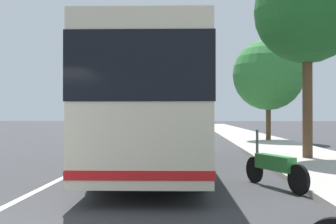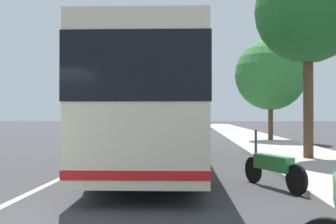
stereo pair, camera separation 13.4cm
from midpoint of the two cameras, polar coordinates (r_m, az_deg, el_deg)
name	(u,v)px [view 1 (the left image)]	position (r m, az deg, el deg)	size (l,w,h in m)	color
sidewalk_curb	(310,160)	(14.99, 18.72, -6.25)	(110.00, 3.60, 0.14)	#B2ADA3
lane_divider_line	(98,160)	(14.79, -9.94, -6.61)	(110.00, 0.16, 0.01)	silver
coach_bus	(157,103)	(12.90, -1.79, 1.19)	(12.35, 2.84, 3.39)	beige
motorcycle_angled	(274,167)	(9.35, 14.07, -7.36)	(2.05, 0.96, 1.26)	black
car_far_distant	(123,126)	(35.15, -6.31, -1.93)	(4.20, 2.11, 1.47)	gray
car_side_street	(179,123)	(47.35, 1.44, -1.52)	(4.35, 1.96, 1.51)	navy
car_behind_bus	(145,122)	(52.91, -3.27, -1.43)	(4.50, 1.92, 1.49)	black
roadside_tree_mid_block	(307,11)	(15.32, 18.43, 13.06)	(3.62, 3.62, 7.01)	brown
roadside_tree_far_block	(268,75)	(25.01, 13.53, 5.01)	(4.16, 4.16, 6.05)	brown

